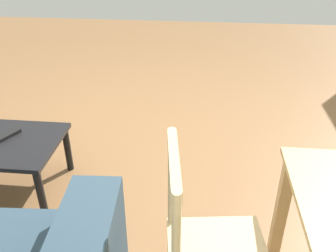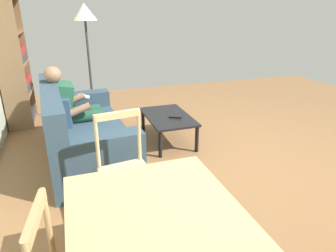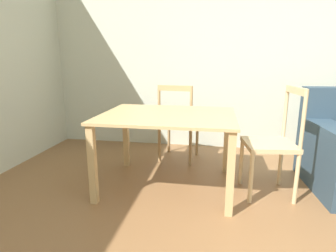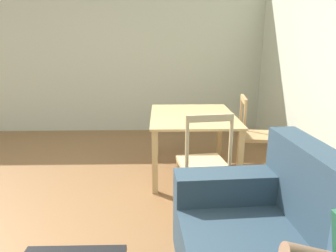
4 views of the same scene
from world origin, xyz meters
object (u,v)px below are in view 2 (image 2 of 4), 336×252
person_lounging (74,107)px  floor_lamp (85,24)px  bookshelf (14,72)px  couch (81,134)px  dining_table (159,232)px  tv_remote (175,117)px  dining_chair_facing_couch (126,173)px  coffee_table (168,119)px

person_lounging → floor_lamp: (0.93, -0.32, 0.99)m
person_lounging → bookshelf: bearing=31.5°
couch → dining_table: couch is taller
couch → floor_lamp: floor_lamp is taller
bookshelf → floor_lamp: bookshelf is taller
person_lounging → tv_remote: person_lounging is taller
dining_chair_facing_couch → floor_lamp: 2.84m
coffee_table → bookshelf: bearing=53.4°
couch → coffee_table: bearing=-84.0°
dining_table → floor_lamp: bearing=0.6°
tv_remote → floor_lamp: (1.24, 0.98, 1.17)m
couch → dining_chair_facing_couch: size_ratio=2.05×
bookshelf → coffee_table: bearing=-126.6°
dining_chair_facing_couch → floor_lamp: bearing=0.7°
couch → floor_lamp: bearing=-12.4°
couch → floor_lamp: 1.78m
tv_remote → dining_table: bearing=4.7°
couch → floor_lamp: (1.25, -0.27, 1.24)m
dining_table → dining_chair_facing_couch: size_ratio=1.25×
dining_table → dining_chair_facing_couch: bearing=0.3°
tv_remote → dining_table: dining_table is taller
couch → dining_table: size_ratio=1.63×
dining_chair_facing_couch → couch: bearing=12.6°
person_lounging → coffee_table: size_ratio=1.18×
tv_remote → coffee_table: bearing=-124.4°
coffee_table → tv_remote: size_ratio=5.64×
coffee_table → tv_remote: 0.15m
tv_remote → bookshelf: bearing=-101.0°
couch → tv_remote: size_ratio=11.80×
couch → tv_remote: (0.01, -1.26, 0.07)m
coffee_table → bookshelf: size_ratio=0.49×
coffee_table → tv_remote: tv_remote is taller
floor_lamp → tv_remote: bearing=-141.5°
couch → coffee_table: 1.20m
coffee_table → dining_chair_facing_couch: dining_chair_facing_couch is taller
dining_table → couch: bearing=7.7°
person_lounging → dining_chair_facing_couch: (-1.69, -0.35, -0.10)m
bookshelf → person_lounging: bearing=-148.5°
couch → dining_chair_facing_couch: (-1.37, -0.31, 0.15)m
couch → dining_table: bearing=-172.3°
couch → bookshelf: 1.93m
coffee_table → dining_table: bearing=160.2°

